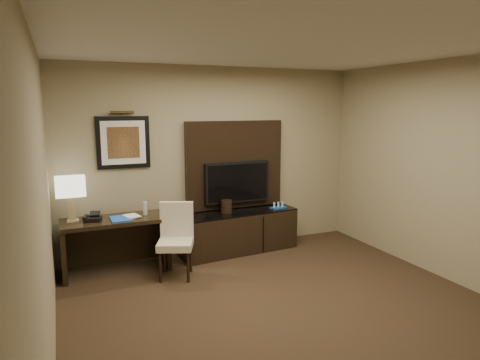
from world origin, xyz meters
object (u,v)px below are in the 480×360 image
credenza (238,232)px  desk (116,245)px  table_lamp (71,200)px  desk_phone (93,217)px  tv (237,182)px  desk_chair (175,243)px  ice_bucket (226,206)px  minibar_tray (278,206)px  water_bottle (145,208)px

credenza → desk: bearing=178.5°
table_lamp → desk_phone: size_ratio=2.62×
tv → desk_chair: tv is taller
ice_bucket → minibar_tray: (0.82, -0.07, -0.05)m
credenza → minibar_tray: size_ratio=7.63×
desk_chair → desk_phone: 1.09m
desk → credenza: size_ratio=0.75×
desk → credenza: bearing=2.5°
minibar_tray → desk_phone: bearing=-178.8°
desk_chair → desk: bearing=165.3°
table_lamp → desk_phone: table_lamp is taller
credenza → minibar_tray: (0.63, -0.05, 0.34)m
desk → tv: 1.93m
credenza → desk_chair: (-1.10, -0.58, 0.14)m
water_bottle → minibar_tray: (2.00, 0.01, -0.15)m
tv → ice_bucket: bearing=-150.3°
desk_chair → desk_phone: bearing=174.6°
tv → desk_phone: bearing=-173.1°
tv → ice_bucket: tv is taller
desk_chair → minibar_tray: 1.83m
desk → water_bottle: water_bottle is taller
minibar_tray → credenza: bearing=175.8°
desk → minibar_tray: size_ratio=5.76×
table_lamp → ice_bucket: (2.08, 0.05, -0.28)m
credenza → table_lamp: bearing=176.2°
desk_chair → credenza: bearing=49.9°
desk_chair → tv: bearing=54.6°
desk → tv: (1.80, 0.24, 0.66)m
table_lamp → minibar_tray: (2.90, -0.02, -0.33)m
desk_chair → minibar_tray: size_ratio=3.82×
table_lamp → minibar_tray: size_ratio=2.31×
credenza → table_lamp: (-2.26, -0.03, 0.68)m
water_bottle → minibar_tray: bearing=0.2°
desk_chair → minibar_tray: desk_chair is taller
desk_chair → minibar_tray: bearing=39.2°
table_lamp → water_bottle: size_ratio=3.10×
tv → water_bottle: bearing=-172.0°
desk_chair → desk_phone: desk_chair is taller
desk_chair → water_bottle: size_ratio=5.12×
desk → credenza: 1.76m
desk_phone → minibar_tray: bearing=15.3°
tv → ice_bucket: 0.41m
water_bottle → ice_bucket: (1.18, 0.07, -0.10)m
credenza → desk_phone: size_ratio=8.63×
water_bottle → minibar_tray: size_ratio=0.75×
desk_phone → water_bottle: 0.67m
minibar_tray → desk_chair: bearing=-162.8°
credenza → table_lamp: 2.36m
desk_phone → table_lamp: bearing=176.1°
tv → minibar_tray: 0.73m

